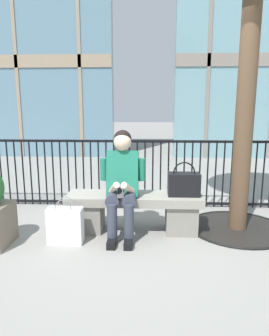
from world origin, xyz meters
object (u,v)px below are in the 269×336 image
at_px(shopping_bag, 65,225).
at_px(stone_bench, 134,209).
at_px(handbag_on_bench, 184,184).
at_px(seated_person_with_phone, 122,180).

bearing_deg(shopping_bag, stone_bench, 27.74).
bearing_deg(handbag_on_bench, seated_person_with_phone, -170.50).
bearing_deg(shopping_bag, handbag_on_bench, 15.93).
relative_size(seated_person_with_phone, handbag_on_bench, 3.05).
distance_m(stone_bench, shopping_bag, 0.83).
xyz_separation_m(seated_person_with_phone, shopping_bag, (-0.60, -0.26, -0.45)).
height_order(stone_bench, shopping_bag, shopping_bag).
bearing_deg(seated_person_with_phone, stone_bench, 44.95).
height_order(handbag_on_bench, shopping_bag, handbag_on_bench).
bearing_deg(seated_person_with_phone, handbag_on_bench, 9.50).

